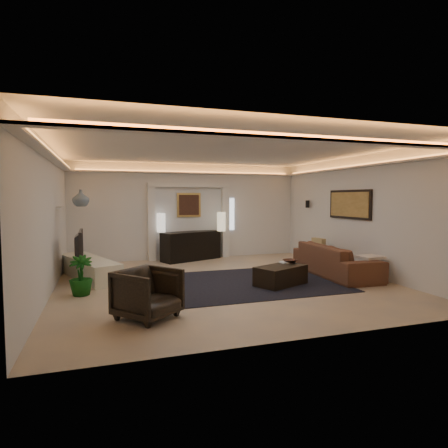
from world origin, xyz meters
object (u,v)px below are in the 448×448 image
object	(u,v)px
coffee_table	(281,276)
armchair	(148,294)
console	(191,247)
sofa	(335,260)

from	to	relation	value
coffee_table	armchair	world-z (taller)	armchair
coffee_table	console	bearing A→B (deg)	81.87
armchair	console	bearing A→B (deg)	30.15
console	coffee_table	bearing A→B (deg)	-96.20
console	sofa	size ratio (longest dim) A/B	0.72
sofa	armchair	size ratio (longest dim) A/B	3.00
sofa	coffee_table	distance (m)	1.79
console	armchair	bearing A→B (deg)	-132.38
console	sofa	bearing A→B (deg)	-71.62
sofa	armchair	bearing A→B (deg)	114.50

